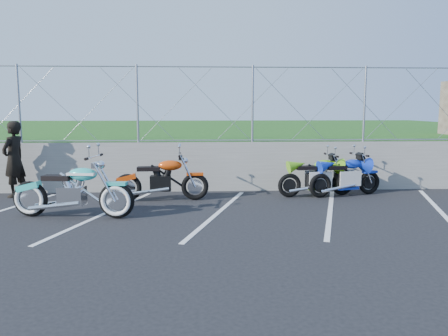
{
  "coord_description": "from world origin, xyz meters",
  "views": [
    {
      "loc": [
        -0.37,
        -8.02,
        2.2
      ],
      "look_at": [
        0.13,
        1.3,
        0.91
      ],
      "focal_mm": 35.0,
      "sensor_mm": 36.0,
      "label": 1
    }
  ],
  "objects": [
    {
      "name": "cruiser_turquoise",
      "position": [
        -2.91,
        0.74,
        0.5
      ],
      "size": [
        2.52,
        0.8,
        1.26
      ],
      "rotation": [
        0.0,
        0.0,
        -0.14
      ],
      "color": "black",
      "rests_on": "ground"
    },
    {
      "name": "sportbike_blue",
      "position": [
        3.28,
        2.61,
        0.45
      ],
      "size": [
        1.98,
        0.77,
        1.05
      ],
      "rotation": [
        0.0,
        0.0,
        0.26
      ],
      "color": "black",
      "rests_on": "ground"
    },
    {
      "name": "ground",
      "position": [
        0.0,
        0.0,
        0.0
      ],
      "size": [
        90.0,
        90.0,
        0.0
      ],
      "primitive_type": "plane",
      "color": "black",
      "rests_on": "ground"
    },
    {
      "name": "person_standing",
      "position": [
        -4.99,
        2.95,
        0.94
      ],
      "size": [
        0.63,
        0.79,
        1.88
      ],
      "primitive_type": "imported",
      "rotation": [
        0.0,
        0.0,
        -1.86
      ],
      "color": "black",
      "rests_on": "ground"
    },
    {
      "name": "parking_lines",
      "position": [
        1.2,
        1.0,
        0.0
      ],
      "size": [
        18.29,
        4.31,
        0.01
      ],
      "color": "silver",
      "rests_on": "ground"
    },
    {
      "name": "grass_field",
      "position": [
        0.0,
        13.5,
        0.65
      ],
      "size": [
        30.0,
        20.0,
        1.3
      ],
      "primitive_type": "cube",
      "color": "#194612",
      "rests_on": "ground"
    },
    {
      "name": "chain_link_fence",
      "position": [
        0.0,
        3.5,
        2.3
      ],
      "size": [
        28.0,
        0.03,
        2.0
      ],
      "color": "gray",
      "rests_on": "retaining_wall"
    },
    {
      "name": "sportbike_green",
      "position": [
        2.54,
        2.6,
        0.45
      ],
      "size": [
        2.01,
        0.71,
        1.04
      ],
      "rotation": [
        0.0,
        0.0,
        0.15
      ],
      "color": "black",
      "rests_on": "ground"
    },
    {
      "name": "retaining_wall",
      "position": [
        0.0,
        3.5,
        0.65
      ],
      "size": [
        30.0,
        0.22,
        1.3
      ],
      "primitive_type": "cube",
      "color": "slate",
      "rests_on": "ground"
    },
    {
      "name": "naked_orange",
      "position": [
        -1.28,
        2.27,
        0.48
      ],
      "size": [
        2.25,
        0.76,
        1.12
      ],
      "rotation": [
        0.0,
        0.0,
        0.03
      ],
      "color": "black",
      "rests_on": "ground"
    }
  ]
}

